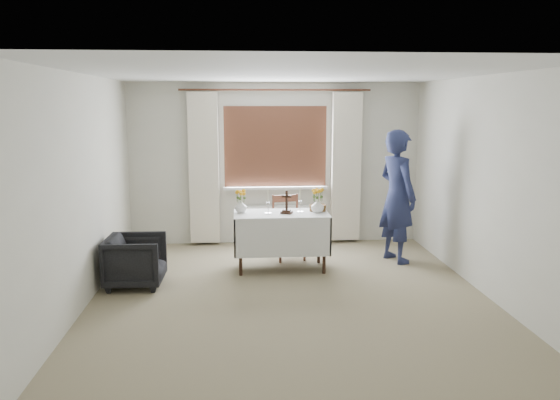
% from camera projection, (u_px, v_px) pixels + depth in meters
% --- Properties ---
extents(ground, '(5.00, 5.00, 0.00)m').
position_uv_depth(ground, '(290.00, 296.00, 6.26)').
color(ground, gray).
rests_on(ground, ground).
extents(altar_table, '(1.24, 0.64, 0.76)m').
position_uv_depth(altar_table, '(281.00, 241.00, 7.22)').
color(altar_table, white).
rests_on(altar_table, ground).
extents(wooden_chair, '(0.49, 0.49, 0.90)m').
position_uv_depth(wooden_chair, '(289.00, 228.00, 7.71)').
color(wooden_chair, brown).
rests_on(wooden_chair, ground).
extents(armchair, '(0.70, 0.68, 0.62)m').
position_uv_depth(armchair, '(136.00, 261.00, 6.57)').
color(armchair, black).
rests_on(armchair, ground).
extents(person, '(0.66, 0.79, 1.83)m').
position_uv_depth(person, '(397.00, 196.00, 7.52)').
color(person, navy).
rests_on(person, ground).
extents(radiator, '(1.10, 0.10, 0.60)m').
position_uv_depth(radiator, '(276.00, 224.00, 8.58)').
color(radiator, white).
rests_on(radiator, ground).
extents(wooden_cross, '(0.17, 0.15, 0.30)m').
position_uv_depth(wooden_cross, '(287.00, 202.00, 7.09)').
color(wooden_cross, black).
rests_on(wooden_cross, altar_table).
extents(candlestick_left, '(0.10, 0.10, 0.31)m').
position_uv_depth(candlestick_left, '(268.00, 202.00, 7.09)').
color(candlestick_left, white).
rests_on(candlestick_left, altar_table).
extents(candlestick_right, '(0.12, 0.12, 0.31)m').
position_uv_depth(candlestick_right, '(300.00, 201.00, 7.18)').
color(candlestick_right, white).
rests_on(candlestick_right, altar_table).
extents(flower_vase_left, '(0.20, 0.20, 0.17)m').
position_uv_depth(flower_vase_left, '(241.00, 206.00, 7.18)').
color(flower_vase_left, white).
rests_on(flower_vase_left, altar_table).
extents(flower_vase_right, '(0.21, 0.21, 0.18)m').
position_uv_depth(flower_vase_right, '(317.00, 206.00, 7.18)').
color(flower_vase_right, white).
rests_on(flower_vase_right, altar_table).
extents(wicker_basket, '(0.25, 0.25, 0.08)m').
position_uv_depth(wicker_basket, '(318.00, 208.00, 7.30)').
color(wicker_basket, brown).
rests_on(wicker_basket, altar_table).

